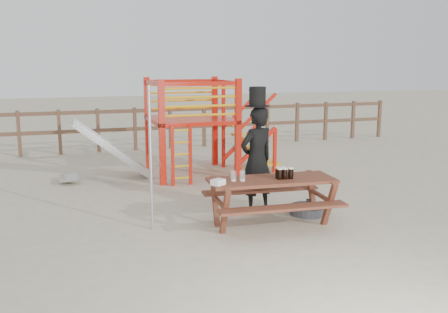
% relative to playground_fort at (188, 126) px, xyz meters
% --- Properties ---
extents(ground, '(60.00, 60.00, 0.00)m').
position_rel_playground_fort_xyz_m(ground, '(-0.12, -3.58, -1.07)').
color(ground, '#BFB294').
rests_on(ground, ground).
extents(back_fence, '(15.09, 0.09, 1.20)m').
position_rel_playground_fort_xyz_m(back_fence, '(-0.12, 3.42, -0.34)').
color(back_fence, brown).
rests_on(back_fence, ground).
extents(playground_fort, '(4.71, 1.84, 2.10)m').
position_rel_playground_fort_xyz_m(playground_fort, '(0.00, 0.00, 0.00)').
color(playground_fort, red).
rests_on(playground_fort, ground).
extents(picnic_table, '(1.96, 1.43, 0.72)m').
position_rel_playground_fort_xyz_m(picnic_table, '(0.29, -3.80, -0.61)').
color(picnic_table, brown).
rests_on(picnic_table, ground).
extents(man_with_hat, '(0.73, 0.59, 2.05)m').
position_rel_playground_fort_xyz_m(man_with_hat, '(0.35, -3.07, -0.16)').
color(man_with_hat, black).
rests_on(man_with_hat, ground).
extents(metal_pole, '(0.05, 0.05, 2.11)m').
position_rel_playground_fort_xyz_m(metal_pole, '(-1.44, -3.41, -0.02)').
color(metal_pole, '#B2B2B7').
rests_on(metal_pole, ground).
extents(parasol_base, '(0.59, 0.59, 0.25)m').
position_rel_playground_fort_xyz_m(parasol_base, '(1.10, -3.47, -1.00)').
color(parasol_base, '#323237').
rests_on(parasol_base, ground).
extents(paper_bag, '(0.23, 0.21, 0.08)m').
position_rel_playground_fort_xyz_m(paper_bag, '(-0.58, -3.91, -0.31)').
color(paper_bag, white).
rests_on(paper_bag, picnic_table).
extents(stout_pints, '(0.25, 0.18, 0.17)m').
position_rel_playground_fort_xyz_m(stout_pints, '(0.46, -3.85, -0.26)').
color(stout_pints, black).
rests_on(stout_pints, picnic_table).
extents(empty_glasses, '(0.21, 0.12, 0.15)m').
position_rel_playground_fort_xyz_m(empty_glasses, '(-0.23, -3.78, -0.28)').
color(empty_glasses, silver).
rests_on(empty_glasses, picnic_table).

